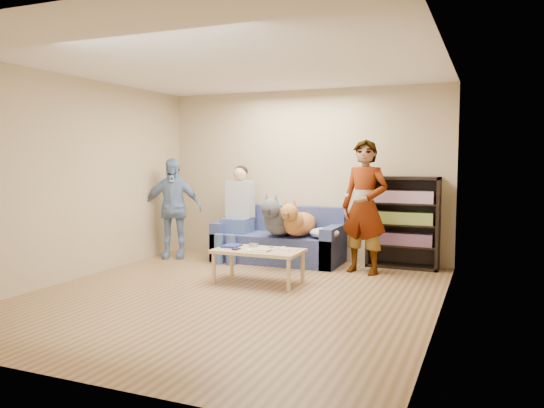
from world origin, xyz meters
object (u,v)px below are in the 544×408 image
at_px(person_seated, 237,210).
at_px(camera_silver, 254,245).
at_px(dog_gray, 281,220).
at_px(coffee_table, 258,253).
at_px(person_standing_right, 365,207).
at_px(bookshelf, 403,220).
at_px(notebook_blue, 232,246).
at_px(person_standing_left, 172,208).
at_px(dog_tan, 298,222).
at_px(sofa, 279,243).

bearing_deg(person_seated, camera_silver, -55.23).
height_order(dog_gray, coffee_table, dog_gray).
relative_size(person_standing_right, bookshelf, 1.39).
bearing_deg(notebook_blue, dog_gray, 77.55).
height_order(person_standing_left, bookshelf, person_standing_left).
distance_m(dog_tan, bookshelf, 1.49).
height_order(notebook_blue, dog_tan, dog_tan).
relative_size(camera_silver, sofa, 0.06).
bearing_deg(person_standing_right, person_standing_left, -164.95).
bearing_deg(camera_silver, dog_gray, 91.92).
bearing_deg(sofa, notebook_blue, -95.40).
relative_size(person_standing_left, coffee_table, 1.42).
relative_size(sofa, person_seated, 1.29).
relative_size(person_standing_right, notebook_blue, 6.95).
bearing_deg(dog_tan, bookshelf, 17.64).
bearing_deg(bookshelf, camera_silver, -137.50).
relative_size(person_standing_right, person_standing_left, 1.16).
height_order(person_standing_right, bookshelf, person_standing_right).
bearing_deg(dog_gray, bookshelf, 15.58).
height_order(camera_silver, bookshelf, bookshelf).
relative_size(notebook_blue, dog_gray, 0.21).
bearing_deg(dog_tan, coffee_table, -95.15).
height_order(person_standing_right, person_standing_left, person_standing_right).
xyz_separation_m(person_standing_left, bookshelf, (3.45, 0.62, -0.10)).
xyz_separation_m(dog_tan, coffee_table, (-0.11, -1.18, -0.26)).
xyz_separation_m(dog_gray, bookshelf, (1.68, 0.47, 0.02)).
distance_m(camera_silver, bookshelf, 2.25).
distance_m(person_standing_left, dog_tan, 2.04).
bearing_deg(person_standing_left, dog_tan, -17.81).
xyz_separation_m(notebook_blue, bookshelf, (1.93, 1.58, 0.25)).
bearing_deg(camera_silver, person_standing_right, 37.28).
relative_size(person_seated, dog_tan, 1.27).
bearing_deg(camera_silver, coffee_table, -45.00).
bearing_deg(sofa, person_standing_right, -14.13).
bearing_deg(sofa, person_standing_left, -166.87).
height_order(person_seated, dog_tan, person_seated).
xyz_separation_m(sofa, person_seated, (-0.64, -0.13, 0.49)).
bearing_deg(bookshelf, coffee_table, -133.15).
bearing_deg(camera_silver, notebook_blue, -165.96).
height_order(person_standing_left, person_seated, person_standing_left).
height_order(person_standing_right, sofa, person_standing_right).
relative_size(camera_silver, dog_gray, 0.09).
xyz_separation_m(person_standing_right, bookshelf, (0.43, 0.58, -0.22)).
distance_m(camera_silver, coffee_table, 0.18).
distance_m(camera_silver, dog_tan, 1.10).
distance_m(person_standing_left, sofa, 1.76).
bearing_deg(bookshelf, notebook_blue, -140.67).
relative_size(person_standing_right, sofa, 0.95).
xyz_separation_m(person_seated, bookshelf, (2.44, 0.36, -0.09)).
height_order(notebook_blue, camera_silver, camera_silver).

